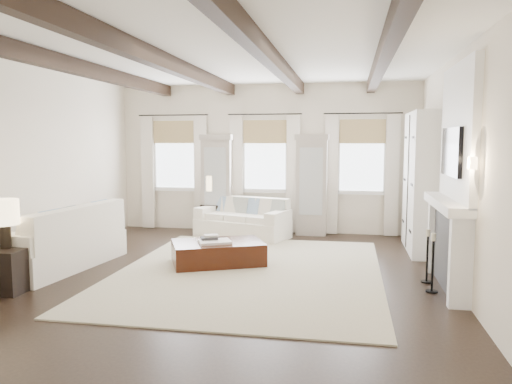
% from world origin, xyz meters
% --- Properties ---
extents(ground, '(7.50, 7.50, 0.00)m').
position_xyz_m(ground, '(0.00, 0.00, 0.00)').
color(ground, black).
rests_on(ground, ground).
extents(room_shell, '(6.54, 7.54, 3.22)m').
position_xyz_m(room_shell, '(0.75, 0.90, 1.89)').
color(room_shell, '#EEE2CA').
rests_on(room_shell, ground).
extents(area_rug, '(3.93, 4.91, 0.02)m').
position_xyz_m(area_rug, '(0.33, 0.32, 0.01)').
color(area_rug, '#B8B094').
rests_on(area_rug, ground).
extents(sofa_back, '(2.06, 1.40, 0.81)m').
position_xyz_m(sofa_back, '(-0.34, 3.04, 0.33)').
color(sofa_back, white).
rests_on(sofa_back, ground).
extents(sofa_left, '(1.29, 2.39, 0.98)m').
position_xyz_m(sofa_left, '(-2.62, 0.05, 0.40)').
color(sofa_left, white).
rests_on(sofa_left, ground).
extents(ottoman, '(1.66, 1.40, 0.37)m').
position_xyz_m(ottoman, '(-0.26, 0.68, 0.19)').
color(ottoman, black).
rests_on(ottoman, ground).
extents(tray, '(0.61, 0.55, 0.04)m').
position_xyz_m(tray, '(-0.29, 0.59, 0.39)').
color(tray, white).
rests_on(tray, ottoman).
extents(book_lower, '(0.32, 0.29, 0.04)m').
position_xyz_m(book_lower, '(-0.40, 0.66, 0.43)').
color(book_lower, '#262628').
rests_on(book_lower, tray).
extents(book_upper, '(0.27, 0.25, 0.03)m').
position_xyz_m(book_upper, '(-0.38, 0.69, 0.47)').
color(book_upper, beige).
rests_on(book_upper, book_lower).
extents(side_table_front, '(0.58, 0.58, 0.58)m').
position_xyz_m(side_table_front, '(-2.66, -1.20, 0.29)').
color(side_table_front, black).
rests_on(side_table_front, ground).
extents(lamp_front, '(0.38, 0.38, 0.65)m').
position_xyz_m(lamp_front, '(-2.66, -1.20, 1.02)').
color(lamp_front, black).
rests_on(lamp_front, side_table_front).
extents(side_table_back, '(0.40, 0.40, 0.61)m').
position_xyz_m(side_table_back, '(-1.16, 3.49, 0.30)').
color(side_table_back, black).
rests_on(side_table_back, ground).
extents(lamp_back, '(0.36, 0.36, 0.63)m').
position_xyz_m(lamp_back, '(-1.16, 3.49, 1.03)').
color(lamp_back, black).
rests_on(lamp_back, side_table_back).
extents(candlestick_near, '(0.16, 0.16, 0.79)m').
position_xyz_m(candlestick_near, '(2.90, -0.23, 0.33)').
color(candlestick_near, black).
rests_on(candlestick_near, ground).
extents(candlestick_far, '(0.15, 0.15, 0.76)m').
position_xyz_m(candlestick_far, '(2.90, 0.24, 0.32)').
color(candlestick_far, black).
rests_on(candlestick_far, ground).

